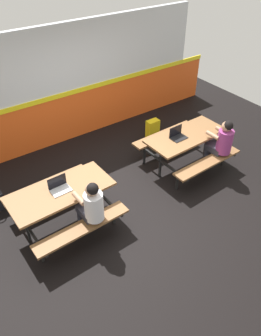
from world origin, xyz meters
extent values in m
cube|color=black|center=(0.00, 0.00, -0.01)|extent=(10.00, 10.00, 0.02)
cube|color=#E55119|center=(0.00, 2.43, 0.55)|extent=(8.00, 0.12, 1.10)
cube|color=yellow|center=(0.00, 2.36, 1.15)|extent=(8.00, 0.03, 0.10)
cube|color=silver|center=(0.00, 2.43, 1.90)|extent=(6.72, 0.12, 1.40)
cube|color=brown|center=(-1.41, -0.01, 0.72)|extent=(1.71, 0.79, 0.04)
cube|color=brown|center=(-1.39, -0.64, 0.43)|extent=(1.61, 0.32, 0.04)
cube|color=brown|center=(-1.42, 0.63, 0.43)|extent=(1.61, 0.32, 0.04)
cube|color=black|center=(-2.07, -0.02, 0.35)|extent=(0.04, 0.04, 0.70)
cube|color=black|center=(-2.07, -0.02, 0.39)|extent=(0.08, 1.55, 0.04)
cube|color=black|center=(-2.06, -0.53, 0.21)|extent=(0.04, 0.04, 0.41)
cube|color=black|center=(-2.08, 0.49, 0.21)|extent=(0.04, 0.04, 0.41)
cube|color=black|center=(-0.74, 0.01, 0.35)|extent=(0.04, 0.04, 0.70)
cube|color=black|center=(-0.74, 0.01, 0.39)|extent=(0.08, 1.55, 0.04)
cube|color=black|center=(-0.73, -0.50, 0.21)|extent=(0.04, 0.04, 0.41)
cube|color=black|center=(-0.76, 0.52, 0.21)|extent=(0.04, 0.04, 0.41)
cube|color=brown|center=(1.41, 0.07, 0.72)|extent=(1.71, 0.79, 0.04)
cube|color=brown|center=(1.42, -0.57, 0.43)|extent=(1.61, 0.32, 0.04)
cube|color=brown|center=(1.39, 0.70, 0.43)|extent=(1.61, 0.32, 0.04)
cube|color=black|center=(0.74, 0.05, 0.35)|extent=(0.04, 0.04, 0.70)
cube|color=black|center=(0.74, 0.05, 0.39)|extent=(0.08, 1.55, 0.04)
cube|color=black|center=(0.76, -0.46, 0.21)|extent=(0.04, 0.04, 0.41)
cube|color=black|center=(0.73, 0.56, 0.21)|extent=(0.04, 0.04, 0.41)
cube|color=black|center=(2.07, 0.09, 0.35)|extent=(0.04, 0.04, 0.70)
cube|color=black|center=(2.07, 0.09, 0.39)|extent=(0.08, 1.55, 0.04)
cube|color=black|center=(2.08, -0.42, 0.21)|extent=(0.04, 0.04, 0.41)
cube|color=black|center=(2.06, 0.59, 0.21)|extent=(0.04, 0.04, 0.41)
cylinder|color=#2D2D38|center=(-1.25, -0.31, 0.23)|extent=(0.11, 0.11, 0.45)
cylinder|color=#2D2D38|center=(-1.07, -0.31, 0.23)|extent=(0.11, 0.11, 0.45)
cube|color=#2D2D38|center=(-1.16, -0.46, 0.51)|extent=(0.31, 0.39, 0.12)
cylinder|color=silver|center=(-1.15, -0.63, 0.75)|extent=(0.30, 0.30, 0.48)
cylinder|color=#A57A5B|center=(-1.30, -0.44, 0.85)|extent=(0.09, 0.30, 0.08)
cylinder|color=#A57A5B|center=(-1.02, -0.43, 0.85)|extent=(0.09, 0.30, 0.08)
sphere|color=#A57A5B|center=(-1.16, -0.61, 1.08)|extent=(0.20, 0.20, 0.20)
sphere|color=black|center=(-1.15, -0.64, 1.11)|extent=(0.18, 0.18, 0.18)
cylinder|color=#2D2D38|center=(1.74, -0.24, 0.23)|extent=(0.11, 0.11, 0.45)
cylinder|color=#2D2D38|center=(1.92, -0.23, 0.23)|extent=(0.11, 0.11, 0.45)
cube|color=#2D2D38|center=(1.83, -0.38, 0.51)|extent=(0.31, 0.39, 0.12)
cylinder|color=#8C3372|center=(1.83, -0.56, 0.75)|extent=(0.30, 0.30, 0.48)
cylinder|color=#A57A5B|center=(1.69, -0.36, 0.85)|extent=(0.09, 0.30, 0.08)
cylinder|color=#A57A5B|center=(1.97, -0.35, 0.85)|extent=(0.09, 0.30, 0.08)
sphere|color=#A57A5B|center=(1.83, -0.54, 1.08)|extent=(0.20, 0.20, 0.20)
sphere|color=black|center=(1.84, -0.57, 1.11)|extent=(0.18, 0.18, 0.18)
cube|color=silver|center=(-1.40, -0.01, 0.75)|extent=(0.33, 0.23, 0.01)
cube|color=black|center=(-1.40, 0.10, 0.86)|extent=(0.32, 0.02, 0.21)
cube|color=black|center=(1.20, 0.06, 0.75)|extent=(0.33, 0.23, 0.01)
cube|color=black|center=(1.19, 0.17, 0.86)|extent=(0.32, 0.02, 0.21)
cube|color=yellow|center=(1.55, 1.32, 0.22)|extent=(0.30, 0.18, 0.44)
cube|color=yellow|center=(1.55, 1.43, 0.15)|extent=(0.21, 0.04, 0.19)
camera|label=1|loc=(-2.78, -3.89, 4.29)|focal=35.32mm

